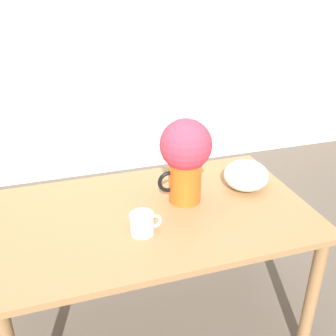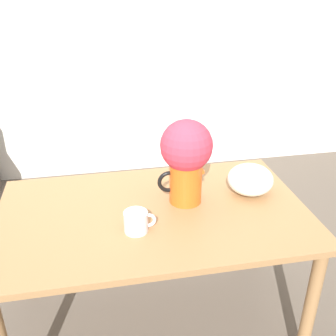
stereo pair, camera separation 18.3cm
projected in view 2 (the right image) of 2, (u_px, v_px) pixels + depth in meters
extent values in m
plane|color=brown|center=(158.00, 332.00, 2.11)|extent=(12.00, 12.00, 0.00)
cube|color=silver|center=(116.00, 29.00, 3.27)|extent=(8.00, 0.05, 2.60)
cube|color=olive|center=(153.00, 214.00, 1.85)|extent=(1.45, 0.87, 0.03)
cylinder|color=olive|center=(310.00, 309.00, 1.80)|extent=(0.06, 0.06, 0.69)
cylinder|color=olive|center=(28.00, 244.00, 2.23)|extent=(0.06, 0.06, 0.69)
cylinder|color=olive|center=(249.00, 218.00, 2.46)|extent=(0.06, 0.06, 0.69)
cylinder|color=#E05619|center=(186.00, 182.00, 1.88)|extent=(0.16, 0.16, 0.21)
cone|color=#E05619|center=(200.00, 167.00, 1.86)|extent=(0.05, 0.05, 0.05)
torus|color=black|center=(169.00, 182.00, 1.86)|extent=(0.11, 0.02, 0.11)
sphere|color=#3D7033|center=(186.00, 154.00, 1.82)|extent=(0.18, 0.18, 0.18)
sphere|color=#CC3347|center=(186.00, 146.00, 1.80)|extent=(0.24, 0.24, 0.24)
cylinder|color=silver|center=(136.00, 222.00, 1.68)|extent=(0.10, 0.10, 0.09)
torus|color=silver|center=(148.00, 220.00, 1.69)|extent=(0.07, 0.01, 0.07)
ellipsoid|color=white|center=(250.00, 180.00, 1.97)|extent=(0.23, 0.23, 0.15)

